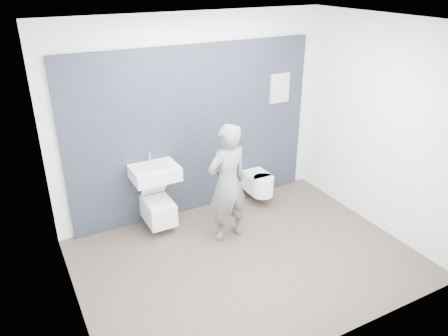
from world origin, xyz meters
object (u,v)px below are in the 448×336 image
washbasin (155,172)px  toilet_square (158,209)px  toilet_rounded (259,183)px  visitor (227,183)px

washbasin → toilet_square: washbasin is taller
washbasin → toilet_rounded: (1.61, -0.05, -0.52)m
washbasin → toilet_square: (0.00, -0.03, -0.54)m
washbasin → toilet_square: size_ratio=0.97×
toilet_square → visitor: bearing=-40.2°
toilet_rounded → visitor: (-0.87, -0.60, 0.48)m
toilet_square → toilet_rounded: (1.61, -0.02, 0.03)m
washbasin → visitor: bearing=-41.6°
toilet_rounded → visitor: size_ratio=0.35×
toilet_square → toilet_rounded: toilet_square is taller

